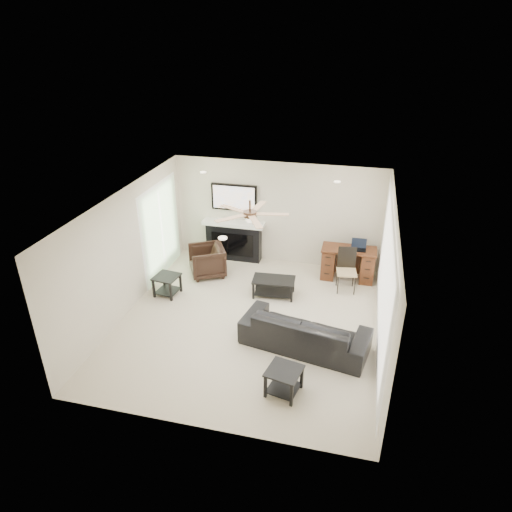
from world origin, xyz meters
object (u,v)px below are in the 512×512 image
object	(u,v)px
sofa	(305,331)
armchair	(207,261)
desk	(348,264)
fireplace_unit	(233,224)
coffee_table	(274,287)

from	to	relation	value
sofa	armchair	bearing A→B (deg)	-28.88
armchair	desk	xyz separation A→B (m)	(3.20, 0.59, 0.02)
armchair	fireplace_unit	bearing A→B (deg)	129.59
desk	sofa	bearing A→B (deg)	-102.27
armchair	desk	size ratio (longest dim) A/B	0.64
armchair	desk	bearing A→B (deg)	72.11
sofa	armchair	xyz separation A→B (m)	(-2.60, 2.15, 0.02)
fireplace_unit	desk	xyz separation A→B (m)	(2.82, -0.35, -0.57)
armchair	coffee_table	world-z (taller)	armchair
armchair	coffee_table	distance (m)	1.79
armchair	desk	world-z (taller)	desk
sofa	coffee_table	world-z (taller)	sofa
sofa	fireplace_unit	world-z (taller)	fireplace_unit
fireplace_unit	coffee_table	bearing A→B (deg)	-48.38
coffee_table	fireplace_unit	size ratio (longest dim) A/B	0.47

